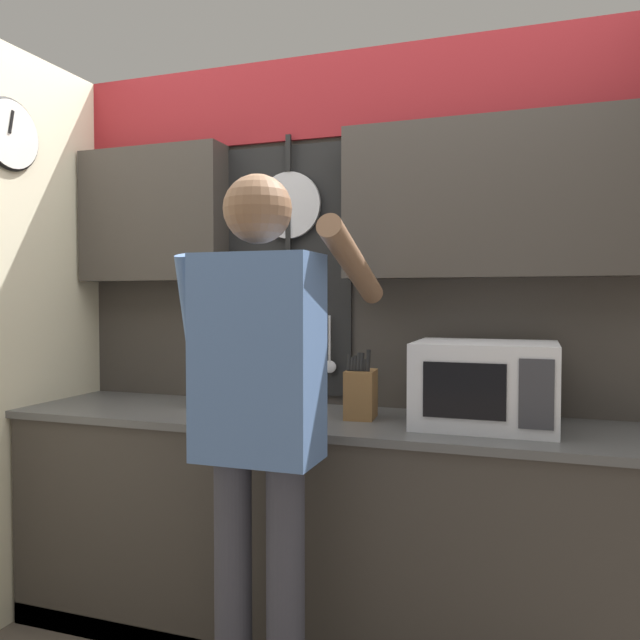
% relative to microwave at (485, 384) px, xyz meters
% --- Properties ---
extents(base_cabinet_counter, '(2.56, 0.61, 0.89)m').
position_rel_microwave_xyz_m(base_cabinet_counter, '(-0.61, -0.03, -0.60)').
color(base_cabinet_counter, '#38332D').
rests_on(base_cabinet_counter, ground_plane).
extents(back_wall_unit, '(3.13, 0.20, 2.41)m').
position_rel_microwave_xyz_m(back_wall_unit, '(-0.59, 0.25, 0.40)').
color(back_wall_unit, '#38332D').
rests_on(back_wall_unit, ground_plane).
extents(microwave, '(0.50, 0.38, 0.31)m').
position_rel_microwave_xyz_m(microwave, '(0.00, 0.00, 0.00)').
color(microwave, silver).
rests_on(microwave, base_cabinet_counter).
extents(knife_block, '(0.12, 0.16, 0.27)m').
position_rel_microwave_xyz_m(knife_block, '(-0.47, 0.00, -0.06)').
color(knife_block, brown).
rests_on(knife_block, base_cabinet_counter).
extents(utensil_crock, '(0.11, 0.11, 0.35)m').
position_rel_microwave_xyz_m(utensil_crock, '(-1.17, 0.00, -0.06)').
color(utensil_crock, white).
rests_on(utensil_crock, base_cabinet_counter).
extents(person, '(0.54, 0.66, 1.74)m').
position_rel_microwave_xyz_m(person, '(-0.64, -0.55, -0.01)').
color(person, '#383842').
rests_on(person, ground_plane).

